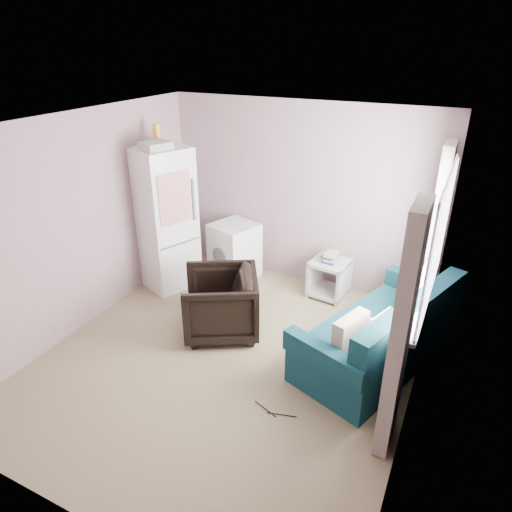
{
  "coord_description": "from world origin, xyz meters",
  "views": [
    {
      "loc": [
        2.04,
        -3.5,
        3.2
      ],
      "look_at": [
        0.05,
        0.6,
        1.0
      ],
      "focal_mm": 32.0,
      "sensor_mm": 36.0,
      "label": 1
    }
  ],
  "objects_px": {
    "washing_machine": "(234,250)",
    "side_table": "(329,276)",
    "fridge": "(165,218)",
    "armchair": "(220,301)",
    "sofa": "(382,337)"
  },
  "relations": [
    {
      "from": "sofa",
      "to": "fridge",
      "type": "bearing_deg",
      "value": -168.9
    },
    {
      "from": "fridge",
      "to": "sofa",
      "type": "height_order",
      "value": "fridge"
    },
    {
      "from": "armchair",
      "to": "side_table",
      "type": "height_order",
      "value": "armchair"
    },
    {
      "from": "washing_machine",
      "to": "side_table",
      "type": "relative_size",
      "value": 1.25
    },
    {
      "from": "washing_machine",
      "to": "fridge",
      "type": "bearing_deg",
      "value": -122.4
    },
    {
      "from": "fridge",
      "to": "washing_machine",
      "type": "distance_m",
      "value": 1.1
    },
    {
      "from": "armchair",
      "to": "washing_machine",
      "type": "height_order",
      "value": "armchair"
    },
    {
      "from": "side_table",
      "to": "sofa",
      "type": "xyz_separation_m",
      "value": [
        0.93,
        -1.11,
        0.02
      ]
    },
    {
      "from": "armchair",
      "to": "side_table",
      "type": "bearing_deg",
      "value": 117.42
    },
    {
      "from": "armchair",
      "to": "fridge",
      "type": "distance_m",
      "value": 1.56
    },
    {
      "from": "washing_machine",
      "to": "side_table",
      "type": "distance_m",
      "value": 1.43
    },
    {
      "from": "armchair",
      "to": "sofa",
      "type": "relative_size",
      "value": 0.39
    },
    {
      "from": "sofa",
      "to": "armchair",
      "type": "bearing_deg",
      "value": -152.26
    },
    {
      "from": "armchair",
      "to": "side_table",
      "type": "distance_m",
      "value": 1.64
    },
    {
      "from": "washing_machine",
      "to": "armchair",
      "type": "bearing_deg",
      "value": -49.27
    }
  ]
}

